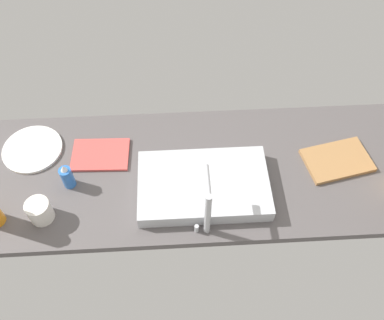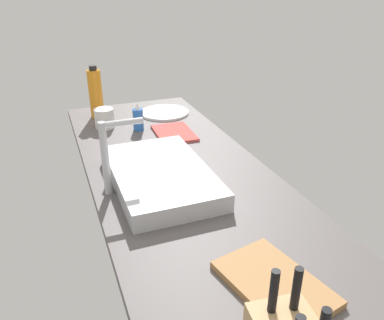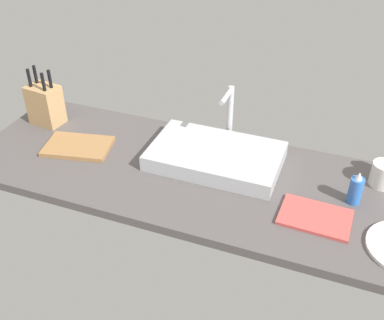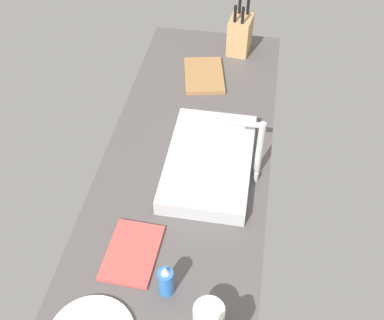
% 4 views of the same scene
% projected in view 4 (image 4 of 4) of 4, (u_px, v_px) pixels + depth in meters
% --- Properties ---
extents(countertop_slab, '(1.91, 0.64, 0.04)m').
position_uv_depth(countertop_slab, '(185.00, 168.00, 1.84)').
color(countertop_slab, '#514C4C').
rests_on(countertop_slab, ground).
extents(sink_basin, '(0.51, 0.31, 0.06)m').
position_uv_depth(sink_basin, '(209.00, 163.00, 1.79)').
color(sink_basin, '#B7BABF').
rests_on(sink_basin, countertop_slab).
extents(faucet, '(0.06, 0.14, 0.25)m').
position_uv_depth(faucet, '(255.00, 145.00, 1.69)').
color(faucet, '#B7BABF').
rests_on(faucet, countertop_slab).
extents(knife_block, '(0.15, 0.12, 0.26)m').
position_uv_depth(knife_block, '(240.00, 34.00, 2.30)').
color(knife_block, tan).
rests_on(knife_block, countertop_slab).
extents(cutting_board, '(0.30, 0.23, 0.02)m').
position_uv_depth(cutting_board, '(204.00, 75.00, 2.21)').
color(cutting_board, '#9E7042').
rests_on(cutting_board, countertop_slab).
extents(soap_bottle, '(0.05, 0.05, 0.13)m').
position_uv_depth(soap_bottle, '(166.00, 281.00, 1.42)').
color(soap_bottle, blue).
rests_on(soap_bottle, countertop_slab).
extents(dish_towel, '(0.24, 0.17, 0.01)m').
position_uv_depth(dish_towel, '(132.00, 252.00, 1.55)').
color(dish_towel, '#CC4C47').
rests_on(dish_towel, countertop_slab).
extents(coffee_mug, '(0.09, 0.09, 0.09)m').
position_uv_depth(coffee_mug, '(209.00, 318.00, 1.35)').
color(coffee_mug, silver).
rests_on(coffee_mug, countertop_slab).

